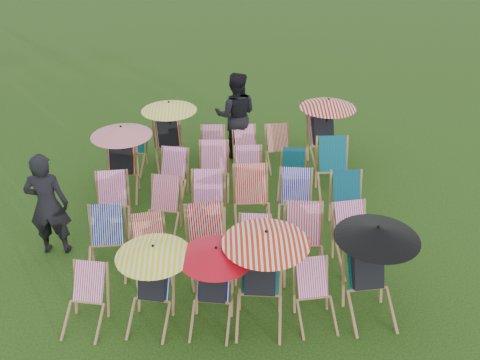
{
  "coord_description": "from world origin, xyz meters",
  "views": [
    {
      "loc": [
        -0.1,
        -7.84,
        5.5
      ],
      "look_at": [
        0.17,
        0.16,
        0.9
      ],
      "focal_mm": 40.0,
      "sensor_mm": 36.0,
      "label": 1
    }
  ],
  "objects_px": {
    "deckchair_29": "(326,131)",
    "person_rear": "(236,115)",
    "deckchair_0": "(84,301)",
    "person_left": "(48,205)",
    "deckchair_5": "(372,270)"
  },
  "relations": [
    {
      "from": "person_left",
      "to": "person_rear",
      "type": "distance_m",
      "value": 4.62
    },
    {
      "from": "deckchair_5",
      "to": "person_left",
      "type": "xyz_separation_m",
      "value": [
        -4.85,
        1.58,
        0.17
      ]
    },
    {
      "from": "deckchair_29",
      "to": "person_rear",
      "type": "xyz_separation_m",
      "value": [
        -1.9,
        0.41,
        0.21
      ]
    },
    {
      "from": "deckchair_0",
      "to": "person_rear",
      "type": "xyz_separation_m",
      "value": [
        2.22,
        5.13,
        0.55
      ]
    },
    {
      "from": "person_rear",
      "to": "deckchair_29",
      "type": "bearing_deg",
      "value": 172.57
    },
    {
      "from": "person_left",
      "to": "person_rear",
      "type": "xyz_separation_m",
      "value": [
        3.1,
        3.42,
        0.05
      ]
    },
    {
      "from": "deckchair_29",
      "to": "person_rear",
      "type": "relative_size",
      "value": 0.74
    },
    {
      "from": "deckchair_0",
      "to": "person_left",
      "type": "xyz_separation_m",
      "value": [
        -0.88,
        1.71,
        0.5
      ]
    },
    {
      "from": "deckchair_0",
      "to": "deckchair_29",
      "type": "distance_m",
      "value": 6.27
    },
    {
      "from": "person_left",
      "to": "person_rear",
      "type": "height_order",
      "value": "person_rear"
    },
    {
      "from": "deckchair_5",
      "to": "person_rear",
      "type": "xyz_separation_m",
      "value": [
        -1.75,
        5.0,
        0.22
      ]
    },
    {
      "from": "deckchair_29",
      "to": "person_rear",
      "type": "height_order",
      "value": "person_rear"
    },
    {
      "from": "deckchair_0",
      "to": "person_rear",
      "type": "relative_size",
      "value": 0.43
    },
    {
      "from": "deckchair_29",
      "to": "person_left",
      "type": "distance_m",
      "value": 5.84
    },
    {
      "from": "deckchair_29",
      "to": "deckchair_0",
      "type": "bearing_deg",
      "value": -140.21
    }
  ]
}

